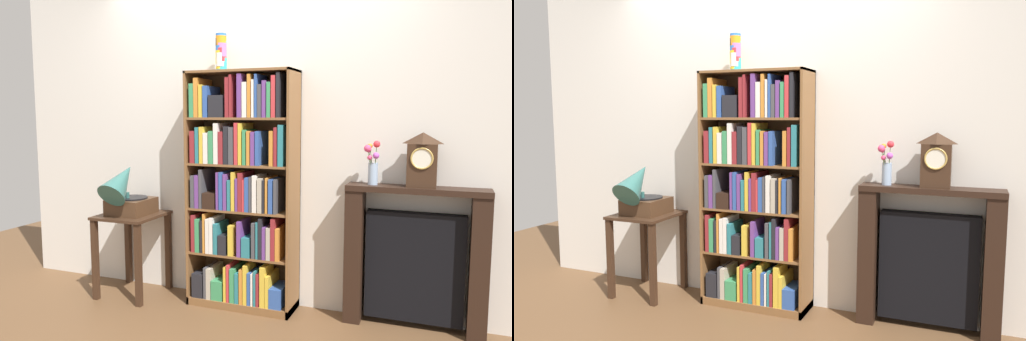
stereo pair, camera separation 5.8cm
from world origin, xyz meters
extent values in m
cube|color=brown|center=(0.00, 0.00, -0.01)|extent=(7.64, 6.40, 0.02)
cube|color=silver|center=(0.16, 0.32, 1.30)|extent=(4.64, 0.08, 2.60)
cube|color=brown|center=(-0.40, 0.13, 0.90)|extent=(0.02, 0.30, 1.79)
cube|color=brown|center=(0.40, 0.13, 0.90)|extent=(0.02, 0.30, 1.79)
cube|color=brown|center=(0.00, 0.27, 0.90)|extent=(0.83, 0.01, 1.79)
cube|color=brown|center=(0.00, 0.13, 1.79)|extent=(0.83, 0.30, 0.02)
cube|color=brown|center=(0.00, 0.13, 0.03)|extent=(0.83, 0.30, 0.06)
cube|color=black|center=(-0.33, 0.08, 0.15)|extent=(0.09, 0.18, 0.19)
cube|color=#424247|center=(-0.26, 0.10, 0.18)|extent=(0.02, 0.23, 0.25)
cube|color=#B2A893|center=(-0.23, 0.11, 0.18)|extent=(0.04, 0.24, 0.24)
cube|color=#388E56|center=(-0.16, 0.09, 0.13)|extent=(0.09, 0.20, 0.15)
cube|color=gold|center=(-0.09, 0.11, 0.19)|extent=(0.02, 0.25, 0.27)
cube|color=#C63338|center=(-0.07, 0.09, 0.20)|extent=(0.02, 0.20, 0.29)
cube|color=#388E56|center=(-0.03, 0.11, 0.19)|extent=(0.04, 0.26, 0.26)
cube|color=teal|center=(0.01, 0.11, 0.18)|extent=(0.03, 0.24, 0.23)
cube|color=orange|center=(0.04, 0.11, 0.19)|extent=(0.03, 0.24, 0.26)
cube|color=gold|center=(0.07, 0.09, 0.21)|extent=(0.03, 0.20, 0.30)
cube|color=#2D519E|center=(0.10, 0.10, 0.18)|extent=(0.02, 0.23, 0.25)
cube|color=white|center=(0.13, 0.11, 0.18)|extent=(0.02, 0.25, 0.24)
cube|color=teal|center=(0.15, 0.11, 0.19)|extent=(0.02, 0.26, 0.27)
cube|color=maroon|center=(0.17, 0.11, 0.18)|extent=(0.02, 0.25, 0.25)
cube|color=gold|center=(0.21, 0.09, 0.21)|extent=(0.04, 0.20, 0.30)
cube|color=gold|center=(0.25, 0.11, 0.18)|extent=(0.03, 0.25, 0.24)
cube|color=#2D519E|center=(0.31, 0.10, 0.13)|extent=(0.09, 0.23, 0.15)
cube|color=brown|center=(0.00, 0.13, 0.41)|extent=(0.79, 0.28, 0.02)
cube|color=maroon|center=(-0.36, 0.11, 0.56)|extent=(0.03, 0.25, 0.29)
cube|color=#388E56|center=(-0.32, 0.10, 0.55)|extent=(0.04, 0.23, 0.26)
cube|color=black|center=(-0.29, 0.11, 0.55)|extent=(0.02, 0.25, 0.25)
cube|color=orange|center=(-0.26, 0.10, 0.57)|extent=(0.02, 0.23, 0.30)
cube|color=white|center=(-0.23, 0.11, 0.55)|extent=(0.03, 0.26, 0.27)
cube|color=white|center=(-0.20, 0.10, 0.56)|extent=(0.03, 0.23, 0.28)
cube|color=teal|center=(-0.17, 0.09, 0.54)|extent=(0.03, 0.22, 0.23)
cube|color=black|center=(-0.11, 0.11, 0.50)|extent=(0.07, 0.24, 0.15)
cube|color=gold|center=(-0.04, 0.10, 0.54)|extent=(0.04, 0.22, 0.23)
cube|color=#663884|center=(0.03, 0.09, 0.55)|extent=(0.03, 0.21, 0.27)
cube|color=teal|center=(0.08, 0.10, 0.50)|extent=(0.06, 0.23, 0.15)
cube|color=#424247|center=(0.14, 0.09, 0.55)|extent=(0.03, 0.21, 0.26)
cube|color=teal|center=(0.17, 0.08, 0.56)|extent=(0.02, 0.20, 0.27)
cube|color=black|center=(0.19, 0.09, 0.57)|extent=(0.03, 0.21, 0.30)
cube|color=#663884|center=(0.22, 0.10, 0.54)|extent=(0.02, 0.22, 0.24)
cube|color=#B2A893|center=(0.26, 0.10, 0.54)|extent=(0.03, 0.23, 0.24)
cube|color=maroon|center=(0.29, 0.11, 0.57)|extent=(0.03, 0.25, 0.31)
cube|color=orange|center=(0.32, 0.09, 0.54)|extent=(0.03, 0.22, 0.24)
cube|color=brown|center=(0.00, 0.13, 0.76)|extent=(0.79, 0.28, 0.02)
cube|color=#424247|center=(-0.36, 0.10, 0.89)|extent=(0.03, 0.23, 0.25)
cube|color=#663884|center=(-0.32, 0.09, 0.89)|extent=(0.03, 0.21, 0.25)
cube|color=#424247|center=(-0.29, 0.11, 0.91)|extent=(0.02, 0.24, 0.30)
cube|color=black|center=(-0.22, 0.10, 0.82)|extent=(0.10, 0.24, 0.12)
cube|color=#663884|center=(-0.15, 0.10, 0.90)|extent=(0.02, 0.23, 0.28)
cube|color=#2D519E|center=(-0.12, 0.10, 0.91)|extent=(0.03, 0.22, 0.28)
cube|color=#663884|center=(-0.09, 0.11, 0.90)|extent=(0.03, 0.26, 0.27)
cube|color=teal|center=(-0.05, 0.10, 0.88)|extent=(0.03, 0.23, 0.23)
cube|color=gold|center=(-0.02, 0.09, 0.91)|extent=(0.03, 0.20, 0.29)
cube|color=#663884|center=(0.01, 0.12, 0.89)|extent=(0.02, 0.26, 0.24)
cube|color=maroon|center=(0.04, 0.11, 0.91)|extent=(0.03, 0.26, 0.28)
cube|color=#C63338|center=(0.06, 0.10, 0.88)|extent=(0.02, 0.23, 0.23)
cube|color=#2D519E|center=(0.09, 0.11, 0.89)|extent=(0.03, 0.25, 0.25)
cube|color=#424247|center=(0.12, 0.10, 0.89)|extent=(0.02, 0.22, 0.26)
cube|color=white|center=(0.15, 0.10, 0.90)|extent=(0.03, 0.22, 0.27)
cube|color=#B2A893|center=(0.19, 0.10, 0.89)|extent=(0.04, 0.22, 0.25)
cube|color=black|center=(0.22, 0.10, 0.88)|extent=(0.02, 0.24, 0.24)
cube|color=orange|center=(0.24, 0.11, 0.89)|extent=(0.02, 0.24, 0.26)
cube|color=#2D519E|center=(0.27, 0.09, 0.89)|extent=(0.03, 0.20, 0.25)
cube|color=#424247|center=(0.31, 0.10, 0.89)|extent=(0.02, 0.22, 0.25)
cube|color=brown|center=(0.00, 0.13, 1.10)|extent=(0.79, 0.28, 0.02)
cube|color=maroon|center=(-0.35, 0.11, 1.23)|extent=(0.04, 0.25, 0.24)
cube|color=teal|center=(-0.31, 0.10, 1.24)|extent=(0.03, 0.23, 0.27)
cube|color=gold|center=(-0.28, 0.10, 1.24)|extent=(0.03, 0.24, 0.27)
cube|color=white|center=(-0.24, 0.11, 1.22)|extent=(0.04, 0.25, 0.23)
cube|color=#388E56|center=(-0.20, 0.11, 1.23)|extent=(0.04, 0.24, 0.24)
cube|color=white|center=(-0.16, 0.10, 1.26)|extent=(0.04, 0.23, 0.30)
cube|color=maroon|center=(-0.12, 0.09, 1.23)|extent=(0.04, 0.20, 0.24)
cube|color=black|center=(-0.07, 0.10, 1.25)|extent=(0.04, 0.23, 0.28)
cube|color=#424247|center=(-0.03, 0.10, 1.24)|extent=(0.04, 0.24, 0.27)
cube|color=#C63338|center=(0.01, 0.11, 1.26)|extent=(0.03, 0.25, 0.30)
cube|color=gold|center=(0.04, 0.11, 1.26)|extent=(0.03, 0.24, 0.30)
cube|color=#388E56|center=(0.07, 0.11, 1.24)|extent=(0.02, 0.24, 0.26)
cube|color=orange|center=(0.10, 0.11, 1.23)|extent=(0.02, 0.25, 0.25)
cube|color=#663884|center=(0.14, 0.10, 1.23)|extent=(0.03, 0.22, 0.24)
cube|color=#2D519E|center=(0.17, 0.09, 1.23)|extent=(0.03, 0.21, 0.25)
cube|color=orange|center=(0.28, 0.10, 1.23)|extent=(0.03, 0.23, 0.25)
cube|color=maroon|center=(0.31, 0.10, 1.25)|extent=(0.02, 0.23, 0.27)
cube|color=teal|center=(0.35, 0.11, 1.25)|extent=(0.04, 0.25, 0.29)
cube|color=brown|center=(0.00, 0.13, 1.44)|extent=(0.79, 0.28, 0.02)
cube|color=#388E56|center=(-0.35, 0.09, 1.58)|extent=(0.04, 0.20, 0.25)
cube|color=orange|center=(-0.32, 0.11, 1.60)|extent=(0.03, 0.25, 0.29)
cube|color=gold|center=(-0.28, 0.09, 1.57)|extent=(0.03, 0.21, 0.24)
cube|color=#2D519E|center=(-0.24, 0.10, 1.57)|extent=(0.04, 0.23, 0.23)
cube|color=black|center=(-0.15, 0.07, 1.53)|extent=(0.12, 0.17, 0.16)
cube|color=maroon|center=(-0.06, 0.11, 1.59)|extent=(0.03, 0.25, 0.29)
cube|color=maroon|center=(-0.04, 0.10, 1.60)|extent=(0.02, 0.23, 0.31)
cube|color=#663884|center=(0.03, 0.10, 1.61)|extent=(0.03, 0.22, 0.31)
cube|color=white|center=(0.07, 0.09, 1.58)|extent=(0.04, 0.21, 0.25)
cube|color=orange|center=(0.11, 0.11, 1.60)|extent=(0.03, 0.25, 0.31)
cube|color=white|center=(0.14, 0.11, 1.58)|extent=(0.02, 0.24, 0.27)
cube|color=#2D519E|center=(0.16, 0.09, 1.60)|extent=(0.02, 0.22, 0.30)
cube|color=#424247|center=(0.19, 0.11, 1.57)|extent=(0.03, 0.24, 0.23)
cube|color=#663884|center=(0.22, 0.10, 1.58)|extent=(0.03, 0.22, 0.26)
cube|color=#388E56|center=(0.26, 0.09, 1.57)|extent=(0.03, 0.20, 0.25)
cube|color=#C63338|center=(0.29, 0.09, 1.60)|extent=(0.03, 0.22, 0.29)
cube|color=black|center=(0.33, 0.10, 1.61)|extent=(0.03, 0.23, 0.31)
cylinder|color=#28B2B7|center=(-0.17, 0.14, 1.84)|extent=(0.08, 0.08, 0.10)
cylinder|color=yellow|center=(-0.17, 0.14, 1.86)|extent=(0.08, 0.08, 0.10)
cylinder|color=white|center=(-0.17, 0.14, 1.88)|extent=(0.08, 0.08, 0.10)
cylinder|color=yellow|center=(-0.17, 0.14, 1.90)|extent=(0.08, 0.08, 0.10)
cylinder|color=red|center=(-0.17, 0.14, 1.92)|extent=(0.08, 0.08, 0.10)
cylinder|color=blue|center=(-0.17, 0.14, 1.93)|extent=(0.08, 0.08, 0.10)
cylinder|color=pink|center=(-0.17, 0.14, 1.95)|extent=(0.08, 0.08, 0.10)
cylinder|color=#28B2B7|center=(-0.17, 0.14, 1.97)|extent=(0.08, 0.08, 0.10)
cylinder|color=black|center=(-0.17, 0.14, 1.99)|extent=(0.08, 0.08, 0.10)
cylinder|color=orange|center=(-0.17, 0.14, 2.01)|extent=(0.08, 0.08, 0.10)
cylinder|color=blue|center=(-0.17, 0.14, 2.02)|extent=(0.08, 0.08, 0.10)
cube|color=#382316|center=(-0.94, 0.03, 0.66)|extent=(0.47, 0.50, 0.02)
cube|color=#382316|center=(-1.14, -0.19, 0.32)|extent=(0.04, 0.04, 0.65)
cube|color=#382316|center=(-0.73, -0.19, 0.32)|extent=(0.04, 0.04, 0.65)
cube|color=#382316|center=(-1.14, 0.25, 0.32)|extent=(0.04, 0.04, 0.65)
cube|color=#382316|center=(-0.73, 0.25, 0.32)|extent=(0.04, 0.04, 0.65)
cube|color=#472D1C|center=(-0.94, 0.03, 0.73)|extent=(0.31, 0.33, 0.13)
cylinder|color=black|center=(-0.94, 0.03, 0.80)|extent=(0.26, 0.26, 0.01)
cylinder|color=#2D605B|center=(-0.94, -0.02, 0.83)|extent=(0.03, 0.03, 0.06)
cone|color=#2D605B|center=(-0.94, -0.10, 0.96)|extent=(0.23, 0.40, 0.38)
cube|color=black|center=(1.25, 0.18, 0.97)|extent=(0.93, 0.20, 0.04)
cube|color=black|center=(0.85, 0.18, 0.47)|extent=(0.12, 0.18, 0.95)
cube|color=black|center=(1.66, 0.18, 0.47)|extent=(0.12, 0.18, 0.95)
cube|color=black|center=(1.25, 0.21, 0.43)|extent=(0.65, 0.10, 0.76)
cube|color=#382316|center=(1.28, 0.18, 1.13)|extent=(0.19, 0.13, 0.29)
pyramid|color=#382316|center=(1.28, 0.18, 1.32)|extent=(0.19, 0.13, 0.08)
cylinder|color=silver|center=(1.28, 0.11, 1.19)|extent=(0.13, 0.01, 0.13)
torus|color=#B79347|center=(1.28, 0.11, 1.19)|extent=(0.14, 0.01, 0.14)
cylinder|color=#99B2D1|center=(0.96, 0.18, 1.07)|extent=(0.07, 0.07, 0.15)
cylinder|color=#4C753D|center=(0.95, 0.16, 1.09)|extent=(0.02, 0.03, 0.18)
sphere|color=#EA4275|center=(0.94, 0.15, 1.18)|extent=(0.03, 0.03, 0.03)
cylinder|color=#4C753D|center=(0.95, 0.16, 1.13)|extent=(0.03, 0.02, 0.25)
sphere|color=orange|center=(0.94, 0.15, 1.26)|extent=(0.04, 0.04, 0.04)
cylinder|color=#4C753D|center=(0.98, 0.17, 1.14)|extent=(0.02, 0.05, 0.27)
sphere|color=red|center=(0.99, 0.15, 1.27)|extent=(0.05, 0.05, 0.05)
cylinder|color=#4C753D|center=(0.97, 0.16, 1.10)|extent=(0.02, 0.05, 0.19)
sphere|color=#B24CB7|center=(0.98, 0.14, 1.19)|extent=(0.04, 0.04, 0.04)
cylinder|color=#4C753D|center=(0.95, 0.18, 1.12)|extent=(0.04, 0.03, 0.23)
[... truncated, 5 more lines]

